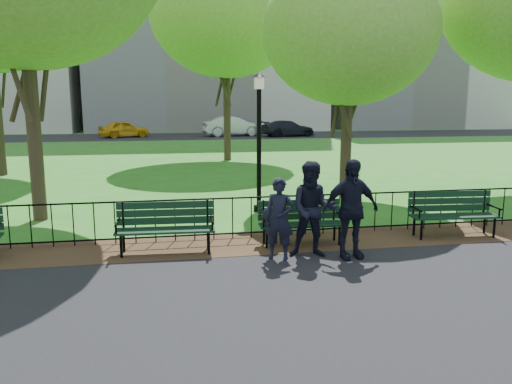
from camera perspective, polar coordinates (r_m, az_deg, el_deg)
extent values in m
plane|color=#2B6C1C|center=(9.08, 7.99, -8.20)|extent=(120.00, 120.00, 0.00)
cube|color=black|center=(6.21, 18.48, -17.65)|extent=(60.00, 9.20, 0.01)
cube|color=#352916|center=(10.44, 5.38, -5.61)|extent=(60.00, 1.60, 0.01)
cube|color=black|center=(43.34, -6.91, 6.36)|extent=(70.00, 9.00, 0.01)
cylinder|color=black|center=(10.72, 4.72, -0.44)|extent=(24.00, 0.04, 0.04)
cylinder|color=black|center=(10.88, 4.66, -4.37)|extent=(24.00, 0.04, 0.04)
cylinder|color=black|center=(10.80, 4.69, -2.68)|extent=(0.02, 0.02, 0.90)
cube|color=beige|center=(63.77, 17.25, 18.01)|extent=(20.00, 15.00, 24.00)
cube|color=black|center=(10.10, 5.24, -3.73)|extent=(1.73, 0.52, 0.04)
cube|color=black|center=(10.26, 4.94, -1.63)|extent=(1.71, 0.10, 0.43)
cylinder|color=black|center=(9.84, 1.23, -5.34)|extent=(0.05, 0.05, 0.43)
cylinder|color=black|center=(10.19, 9.52, -4.95)|extent=(0.05, 0.05, 0.43)
cylinder|color=black|center=(10.17, 0.91, -4.83)|extent=(0.05, 0.05, 0.43)
cylinder|color=black|center=(10.50, 8.95, -4.47)|extent=(0.05, 0.05, 0.43)
cylinder|color=black|center=(9.90, 0.70, -2.95)|extent=(0.06, 0.53, 0.04)
cylinder|color=black|center=(10.27, 9.64, -2.61)|extent=(0.06, 0.53, 0.04)
ellipsoid|color=black|center=(9.83, 1.81, -2.73)|extent=(0.39, 0.28, 0.41)
cube|color=black|center=(9.62, -10.31, -4.33)|extent=(1.88, 0.59, 0.04)
cube|color=black|center=(9.80, -10.30, -1.92)|extent=(1.86, 0.14, 0.47)
cylinder|color=black|center=(9.58, -15.16, -6.03)|extent=(0.05, 0.05, 0.47)
cylinder|color=black|center=(9.49, -5.43, -5.86)|extent=(0.05, 0.05, 0.47)
cylinder|color=black|center=(9.93, -14.89, -5.44)|extent=(0.05, 0.05, 0.47)
cylinder|color=black|center=(9.85, -5.51, -5.26)|extent=(0.05, 0.05, 0.47)
cylinder|color=black|center=(9.66, -15.56, -3.34)|extent=(0.07, 0.58, 0.04)
cylinder|color=black|center=(9.57, -5.08, -3.13)|extent=(0.07, 0.58, 0.04)
cube|color=black|center=(11.44, 21.74, -2.58)|extent=(1.89, 0.64, 0.04)
cube|color=black|center=(11.60, 21.25, -0.58)|extent=(1.85, 0.18, 0.46)
cylinder|color=black|center=(10.98, 18.39, -4.14)|extent=(0.05, 0.05, 0.46)
cylinder|color=black|center=(11.73, 25.57, -3.72)|extent=(0.05, 0.05, 0.46)
cylinder|color=black|center=(11.31, 17.62, -3.68)|extent=(0.05, 0.05, 0.46)
cylinder|color=black|center=(12.04, 24.66, -3.31)|extent=(0.05, 0.05, 0.46)
cylinder|color=black|center=(11.02, 17.77, -1.82)|extent=(0.09, 0.58, 0.04)
cylinder|color=black|center=(11.84, 25.56, -1.53)|extent=(0.09, 0.58, 0.04)
cylinder|color=black|center=(13.26, 0.33, -1.86)|extent=(0.28, 0.28, 0.16)
cylinder|color=black|center=(13.02, 0.34, 4.77)|extent=(0.12, 0.12, 3.24)
cube|color=beige|center=(12.98, 0.35, 12.35)|extent=(0.22, 0.22, 0.30)
cone|color=black|center=(12.98, 0.35, 13.24)|extent=(0.32, 0.32, 0.12)
cylinder|color=#2D2116|center=(13.14, -23.97, 5.41)|extent=(0.33, 0.33, 3.91)
cylinder|color=#2D2116|center=(15.23, 10.23, 4.95)|extent=(0.32, 0.32, 3.00)
ellipsoid|color=#5E932C|center=(15.31, 10.65, 17.69)|extent=(5.05, 5.05, 4.29)
cylinder|color=#2D2116|center=(24.99, -3.32, 8.65)|extent=(0.36, 0.36, 4.37)
ellipsoid|color=#5E932C|center=(25.34, -3.44, 19.89)|extent=(7.35, 7.35, 6.25)
imported|color=black|center=(9.09, 2.68, -3.08)|extent=(0.65, 0.55, 1.51)
imported|color=black|center=(9.28, 6.51, -1.98)|extent=(0.96, 0.68, 1.78)
imported|color=black|center=(9.28, 10.76, -1.92)|extent=(1.11, 0.53, 1.84)
imported|color=gold|center=(42.68, -14.85, 6.97)|extent=(4.32, 3.09, 1.37)
imported|color=#B4B7BC|center=(43.00, -2.68, 7.52)|extent=(5.27, 2.42, 1.68)
imported|color=black|center=(42.72, 3.68, 7.27)|extent=(4.86, 2.62, 1.34)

